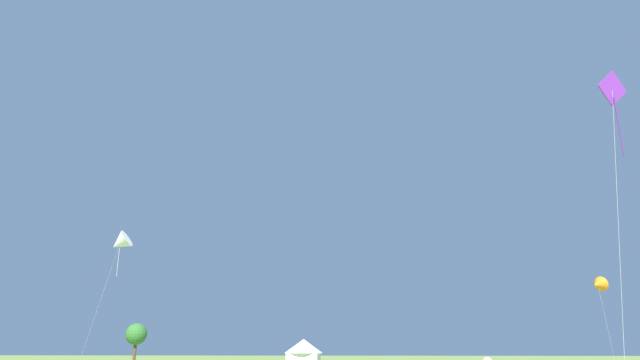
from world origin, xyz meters
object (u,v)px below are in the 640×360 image
Objects in this scene: kite_white_delta at (120,243)px; festival_tent_center at (304,351)px; kite_purple_diamond at (613,97)px; tree_distant_left at (136,334)px; kite_orange_delta at (598,285)px.

kite_white_delta is 27.02m from festival_tent_center.
kite_purple_diamond is at bearing -67.21° from festival_tent_center.
tree_distant_left is at bearing 129.60° from kite_purple_diamond.
kite_purple_diamond reaches higher than kite_orange_delta.
festival_tent_center is 0.88× the size of tree_distant_left.
kite_purple_diamond is 1.52× the size of kite_orange_delta.
kite_white_delta is 2.52× the size of tree_distant_left.
kite_white_delta reaches higher than kite_purple_diamond.
kite_orange_delta is 1.64× the size of tree_distant_left.
kite_orange_delta is 35.31m from festival_tent_center.
festival_tent_center is (-32.30, 12.68, -6.51)m from kite_orange_delta.
kite_purple_diamond is 54.32m from festival_tent_center.
tree_distant_left is at bearing 165.61° from festival_tent_center.
festival_tent_center is at bearing 112.79° from kite_purple_diamond.
kite_orange_delta reaches higher than festival_tent_center.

